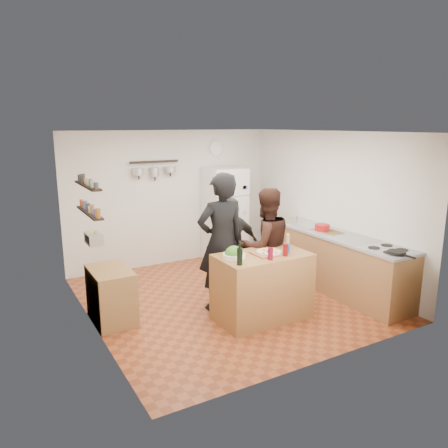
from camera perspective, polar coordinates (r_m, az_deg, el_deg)
room_shell at (r=6.74m, az=-1.21°, el=1.31°), size 4.20×4.20×4.20m
prep_island at (r=6.01m, az=5.01°, el=-8.12°), size 1.25×0.72×0.91m
pizza_board at (r=5.88m, az=5.86°, el=-3.81°), size 0.42×0.34×0.02m
pizza at (r=5.88m, az=5.86°, el=-3.63°), size 0.34×0.34×0.02m
salad_bowl at (r=5.67m, az=1.31°, el=-4.18°), size 0.29×0.29×0.06m
wine_bottle at (r=5.39m, az=2.07°, el=-4.25°), size 0.07×0.07×0.21m
wine_glass_near at (r=5.62m, az=6.09°, el=-3.88°), size 0.07×0.07×0.16m
wine_glass_far at (r=5.81m, az=8.03°, el=-3.38°), size 0.07×0.07×0.16m
pepper_mill at (r=6.13m, az=8.32°, el=-2.44°), size 0.05×0.05×0.17m
salt_canister at (r=5.92m, az=8.17°, el=-3.18°), size 0.08×0.08×0.14m
person_left at (r=6.13m, az=-0.37°, el=-2.41°), size 0.74×0.51×1.97m
person_center at (r=6.42m, az=5.44°, el=-2.91°), size 0.89×0.72×1.72m
person_back at (r=6.77m, az=1.09°, el=-2.89°), size 0.91×0.41×1.52m
counter_run at (r=7.19m, az=14.54°, el=-4.95°), size 0.63×2.63×0.90m
stove_top at (r=6.45m, az=20.62°, el=-3.18°), size 0.60×0.62×0.02m
skillet at (r=6.23m, az=21.61°, el=-3.50°), size 0.24×0.24×0.05m
sink at (r=7.68m, az=10.35°, el=-0.01°), size 0.50×0.80×0.03m
cutting_board at (r=7.19m, az=13.77°, el=-1.09°), size 0.30×0.40×0.02m
red_bowl at (r=7.25m, az=12.70°, el=-0.44°), size 0.24×0.24×0.10m
fridge at (r=8.43m, az=0.07°, el=1.25°), size 0.70×0.68×1.80m
wall_clock at (r=8.55m, az=-1.04°, el=9.87°), size 0.30×0.03×0.30m
spice_shelf_lower at (r=5.85m, az=-17.17°, el=1.43°), size 0.12×1.00×0.02m
spice_shelf_upper at (r=5.80m, az=-17.40°, el=4.82°), size 0.12×1.00×0.02m
produce_basket at (r=5.93m, az=-16.67°, el=-1.85°), size 0.18×0.35×0.14m
side_table at (r=6.13m, az=-14.52°, el=-8.98°), size 0.50×0.80×0.73m
pot_rack at (r=7.95m, az=-9.09°, el=8.04°), size 0.90×0.04×0.04m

